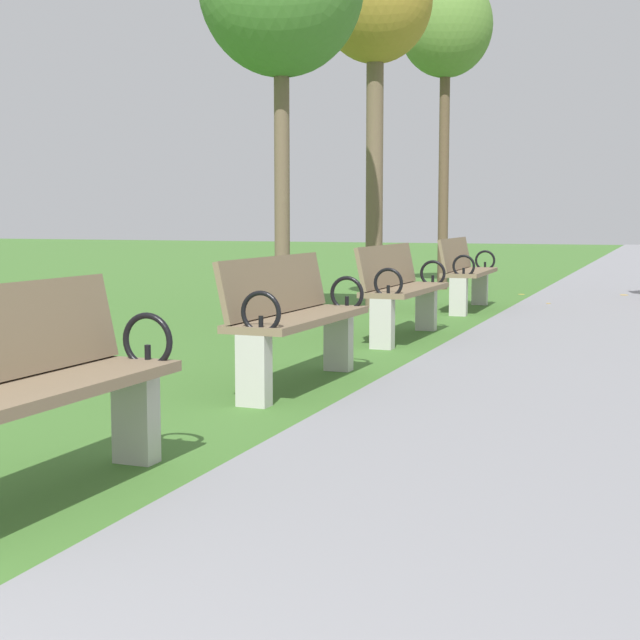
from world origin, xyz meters
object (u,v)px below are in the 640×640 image
at_px(park_bench_2, 24,388).
at_px(park_bench_5, 466,271).
at_px(park_bench_3, 293,317).
at_px(tree_3, 446,29).
at_px(park_bench_4, 401,288).
at_px(tree_2, 375,8).

xyz_separation_m(park_bench_2, park_bench_5, (0.00, 8.68, 0.00)).
relative_size(park_bench_2, park_bench_3, 1.00).
height_order(park_bench_2, park_bench_5, same).
bearing_deg(tree_3, park_bench_2, -84.93).
bearing_deg(park_bench_5, tree_3, 108.07).
bearing_deg(park_bench_4, park_bench_2, -90.00).
distance_m(park_bench_2, tree_2, 9.21).
xyz_separation_m(park_bench_2, tree_2, (-1.16, 8.54, 3.26)).
bearing_deg(tree_3, park_bench_5, -71.93).
bearing_deg(park_bench_5, tree_2, -173.18).
height_order(tree_2, tree_3, tree_3).
relative_size(park_bench_2, park_bench_4, 1.00).
xyz_separation_m(park_bench_4, tree_3, (-1.06, 6.25, 3.59)).
xyz_separation_m(tree_2, tree_3, (0.10, 3.38, 0.33)).
xyz_separation_m(park_bench_3, tree_2, (-1.16, 5.62, 3.26)).
height_order(park_bench_3, park_bench_5, same).
relative_size(park_bench_3, tree_2, 0.35).
distance_m(park_bench_2, park_bench_4, 5.66).
bearing_deg(tree_2, park_bench_4, -68.01).
relative_size(park_bench_4, park_bench_5, 1.00).
relative_size(park_bench_5, tree_3, 0.33).
bearing_deg(tree_3, park_bench_4, -80.41).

